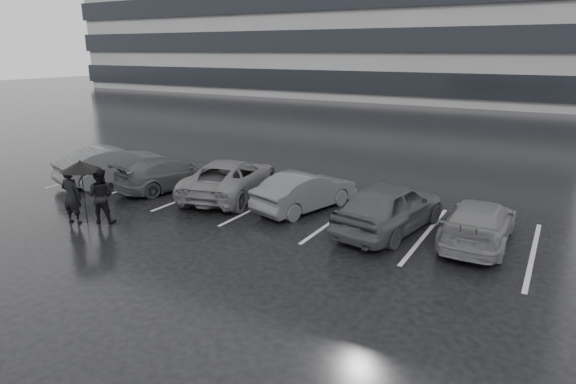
% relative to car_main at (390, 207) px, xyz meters
% --- Properties ---
extents(ground, '(160.00, 160.00, 0.00)m').
position_rel_car_main_xyz_m(ground, '(-2.38, -2.23, -0.75)').
color(ground, black).
rests_on(ground, ground).
extents(car_main, '(2.45, 4.61, 1.49)m').
position_rel_car_main_xyz_m(car_main, '(0.00, 0.00, 0.00)').
color(car_main, black).
rests_on(car_main, ground).
extents(car_west_a, '(2.34, 4.07, 1.27)m').
position_rel_car_main_xyz_m(car_west_a, '(-3.07, 0.51, -0.11)').
color(car_west_a, '#28282B').
rests_on(car_west_a, ground).
extents(car_west_b, '(3.35, 5.27, 1.35)m').
position_rel_car_main_xyz_m(car_west_b, '(-6.14, 0.51, -0.07)').
color(car_west_b, '#454547').
rests_on(car_west_b, ground).
extents(car_west_c, '(2.73, 4.48, 1.21)m').
position_rel_car_main_xyz_m(car_west_c, '(-8.75, 0.16, -0.14)').
color(car_west_c, black).
rests_on(car_west_c, ground).
extents(car_west_d, '(2.78, 4.62, 1.44)m').
position_rel_car_main_xyz_m(car_west_d, '(-11.37, -0.23, -0.03)').
color(car_west_d, '#28282B').
rests_on(car_west_d, ground).
extents(car_east, '(1.70, 4.12, 1.19)m').
position_rel_car_main_xyz_m(car_east, '(2.40, 0.35, -0.15)').
color(car_east, '#454547').
rests_on(car_east, ground).
extents(pedestrian_left, '(0.72, 0.57, 1.74)m').
position_rel_car_main_xyz_m(pedestrian_left, '(-8.61, -4.20, 0.12)').
color(pedestrian_left, black).
rests_on(pedestrian_left, ground).
extents(pedestrian_right, '(1.03, 0.95, 1.71)m').
position_rel_car_main_xyz_m(pedestrian_right, '(-7.89, -3.72, 0.11)').
color(pedestrian_right, black).
rests_on(pedestrian_right, ground).
extents(umbrella, '(1.16, 1.16, 1.97)m').
position_rel_car_main_xyz_m(umbrella, '(-8.30, -3.99, 1.05)').
color(umbrella, black).
rests_on(umbrella, ground).
extents(stall_stripes, '(19.72, 5.00, 0.00)m').
position_rel_car_main_xyz_m(stall_stripes, '(-3.18, 0.27, -0.74)').
color(stall_stripes, '#ABABAD').
rests_on(stall_stripes, ground).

